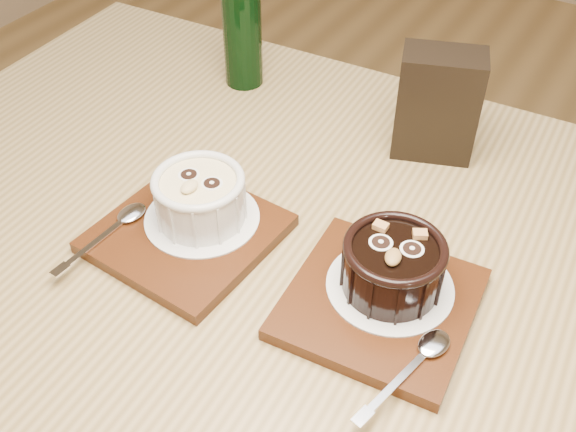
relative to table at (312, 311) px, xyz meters
name	(u,v)px	position (x,y,z in m)	size (l,w,h in m)	color
table	(312,311)	(0.00, 0.00, 0.00)	(1.23, 0.85, 0.75)	brown
tray_left	(187,234)	(-0.14, -0.05, 0.10)	(0.18, 0.18, 0.01)	#47200B
doily_left	(202,218)	(-0.13, -0.02, 0.11)	(0.13, 0.13, 0.00)	white
ramekin_white	(200,196)	(-0.13, -0.02, 0.14)	(0.10, 0.10, 0.06)	silver
spoon_left	(109,230)	(-0.21, -0.10, 0.11)	(0.03, 0.13, 0.01)	silver
tray_right	(380,304)	(0.09, -0.03, 0.10)	(0.18, 0.18, 0.01)	#47200B
doily_right	(390,286)	(0.09, -0.01, 0.11)	(0.13, 0.13, 0.00)	white
ramekin_dark	(393,264)	(0.09, -0.01, 0.14)	(0.10, 0.10, 0.06)	black
spoon_right	(412,366)	(0.15, -0.09, 0.11)	(0.03, 0.13, 0.01)	silver
condiment_stand	(437,104)	(0.03, 0.25, 0.16)	(0.10, 0.06, 0.14)	black
green_bottle	(242,32)	(-0.27, 0.27, 0.17)	(0.06, 0.06, 0.21)	black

